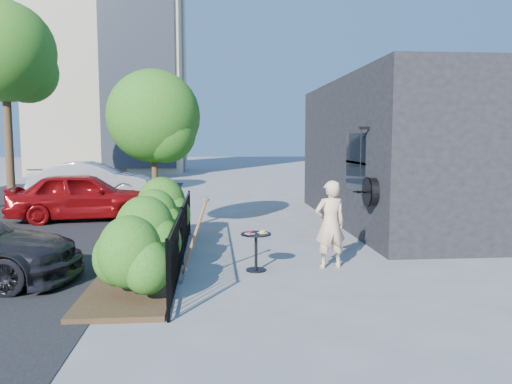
{
  "coord_description": "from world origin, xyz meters",
  "views": [
    {
      "loc": [
        -0.91,
        -9.29,
        2.35
      ],
      "look_at": [
        0.03,
        1.56,
        1.2
      ],
      "focal_mm": 35.0,
      "sensor_mm": 36.0,
      "label": 1
    }
  ],
  "objects": [
    {
      "name": "patio_tree",
      "position": [
        -2.24,
        2.76,
        2.76
      ],
      "size": [
        2.2,
        2.2,
        3.94
      ],
      "color": "#3F2B19",
      "rests_on": "ground"
    },
    {
      "name": "shovel",
      "position": [
        -1.26,
        -1.21,
        0.63
      ],
      "size": [
        0.49,
        0.19,
        1.44
      ],
      "color": "brown",
      "rests_on": "ground"
    },
    {
      "name": "shrubs",
      "position": [
        -2.1,
        0.1,
        0.7
      ],
      "size": [
        1.1,
        5.6,
        1.24
      ],
      "color": "#225E15",
      "rests_on": "ground"
    },
    {
      "name": "street_tree_far",
      "position": [
        -9.94,
        13.96,
        5.92
      ],
      "size": [
        4.4,
        4.4,
        8.28
      ],
      "color": "#3F2B19",
      "rests_on": "ground"
    },
    {
      "name": "cafe_table",
      "position": [
        -0.15,
        -0.56,
        0.47
      ],
      "size": [
        0.54,
        0.54,
        0.73
      ],
      "rotation": [
        0.0,
        0.0,
        0.4
      ],
      "color": "black",
      "rests_on": "ground"
    },
    {
      "name": "planting_bed",
      "position": [
        -2.2,
        0.0,
        0.04
      ],
      "size": [
        1.3,
        6.0,
        0.08
      ],
      "primitive_type": "cube",
      "color": "#382616",
      "rests_on": "ground"
    },
    {
      "name": "ground",
      "position": [
        0.0,
        0.0,
        0.0
      ],
      "size": [
        120.0,
        120.0,
        0.0
      ],
      "primitive_type": "plane",
      "color": "gray",
      "rests_on": "ground"
    },
    {
      "name": "woman",
      "position": [
        1.22,
        -0.45,
        0.81
      ],
      "size": [
        0.64,
        0.47,
        1.61
      ],
      "primitive_type": "imported",
      "rotation": [
        0.0,
        0.0,
        3.29
      ],
      "color": "beige",
      "rests_on": "ground"
    },
    {
      "name": "shop_building",
      "position": [
        5.5,
        4.5,
        2.0
      ],
      "size": [
        6.22,
        9.0,
        4.0
      ],
      "color": "black",
      "rests_on": "ground"
    },
    {
      "name": "fence",
      "position": [
        -1.5,
        0.0,
        0.56
      ],
      "size": [
        0.05,
        6.05,
        1.1
      ],
      "color": "black",
      "rests_on": "ground"
    },
    {
      "name": "car_red",
      "position": [
        -4.67,
        5.52,
        0.71
      ],
      "size": [
        4.36,
        2.26,
        1.42
      ],
      "primitive_type": "imported",
      "rotation": [
        0.0,
        0.0,
        1.72
      ],
      "color": "maroon",
      "rests_on": "ground"
    },
    {
      "name": "car_silver",
      "position": [
        -5.55,
        10.33,
        0.75
      ],
      "size": [
        4.59,
        1.71,
        1.5
      ],
      "primitive_type": "imported",
      "rotation": [
        0.0,
        0.0,
        1.6
      ],
      "color": "#AAAAAF",
      "rests_on": "ground"
    }
  ]
}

